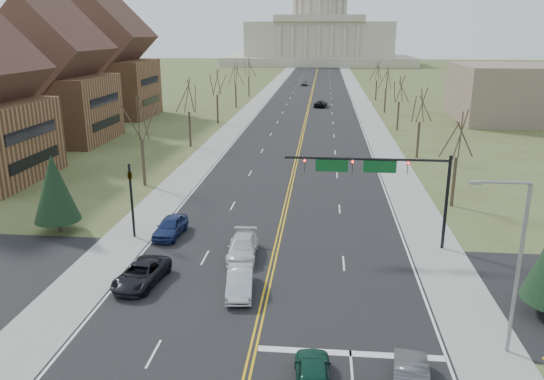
% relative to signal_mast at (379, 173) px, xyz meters
% --- Properties ---
extents(ground, '(600.00, 600.00, 0.00)m').
position_rel_signal_mast_xyz_m(ground, '(-7.45, -13.50, -5.76)').
color(ground, '#495028').
rests_on(ground, ground).
extents(road, '(20.00, 380.00, 0.01)m').
position_rel_signal_mast_xyz_m(road, '(-7.45, 96.50, -5.76)').
color(road, black).
rests_on(road, ground).
extents(cross_road, '(120.00, 14.00, 0.01)m').
position_rel_signal_mast_xyz_m(cross_road, '(-7.45, -7.50, -5.76)').
color(cross_road, black).
rests_on(cross_road, ground).
extents(sidewalk_left, '(4.00, 380.00, 0.03)m').
position_rel_signal_mast_xyz_m(sidewalk_left, '(-19.45, 96.50, -5.75)').
color(sidewalk_left, gray).
rests_on(sidewalk_left, ground).
extents(sidewalk_right, '(4.00, 380.00, 0.03)m').
position_rel_signal_mast_xyz_m(sidewalk_right, '(4.55, 96.50, -5.75)').
color(sidewalk_right, gray).
rests_on(sidewalk_right, ground).
extents(center_line, '(0.42, 380.00, 0.01)m').
position_rel_signal_mast_xyz_m(center_line, '(-7.45, 96.50, -5.75)').
color(center_line, gold).
rests_on(center_line, road).
extents(edge_line_left, '(0.15, 380.00, 0.01)m').
position_rel_signal_mast_xyz_m(edge_line_left, '(-17.25, 96.50, -5.75)').
color(edge_line_left, silver).
rests_on(edge_line_left, road).
extents(edge_line_right, '(0.15, 380.00, 0.01)m').
position_rel_signal_mast_xyz_m(edge_line_right, '(2.35, 96.50, -5.75)').
color(edge_line_right, silver).
rests_on(edge_line_right, road).
extents(stop_bar, '(9.50, 0.50, 0.01)m').
position_rel_signal_mast_xyz_m(stop_bar, '(-2.45, -14.50, -5.75)').
color(stop_bar, silver).
rests_on(stop_bar, road).
extents(capitol, '(90.00, 60.00, 50.00)m').
position_rel_signal_mast_xyz_m(capitol, '(-7.45, 236.41, 8.44)').
color(capitol, '#B4AD96').
rests_on(capitol, ground).
extents(signal_mast, '(12.12, 0.44, 7.20)m').
position_rel_signal_mast_xyz_m(signal_mast, '(0.00, 0.00, 0.00)').
color(signal_mast, black).
rests_on(signal_mast, ground).
extents(signal_left, '(0.32, 0.36, 6.00)m').
position_rel_signal_mast_xyz_m(signal_left, '(-18.95, 0.00, -2.05)').
color(signal_left, black).
rests_on(signal_left, ground).
extents(street_light, '(2.90, 0.25, 9.07)m').
position_rel_signal_mast_xyz_m(street_light, '(5.29, -13.50, -0.54)').
color(street_light, gray).
rests_on(street_light, ground).
extents(tree_r_0, '(3.74, 3.74, 8.50)m').
position_rel_signal_mast_xyz_m(tree_r_0, '(8.05, 10.50, 0.79)').
color(tree_r_0, '#382C21').
rests_on(tree_r_0, ground).
extents(tree_l_0, '(3.96, 3.96, 9.00)m').
position_rel_signal_mast_xyz_m(tree_l_0, '(-22.95, 14.50, 1.18)').
color(tree_l_0, '#382C21').
rests_on(tree_l_0, ground).
extents(tree_r_1, '(3.74, 3.74, 8.50)m').
position_rel_signal_mast_xyz_m(tree_r_1, '(8.05, 30.50, 0.79)').
color(tree_r_1, '#382C21').
rests_on(tree_r_1, ground).
extents(tree_l_1, '(3.96, 3.96, 9.00)m').
position_rel_signal_mast_xyz_m(tree_l_1, '(-22.95, 34.50, 1.18)').
color(tree_l_1, '#382C21').
rests_on(tree_l_1, ground).
extents(tree_r_2, '(3.74, 3.74, 8.50)m').
position_rel_signal_mast_xyz_m(tree_r_2, '(8.05, 50.50, 0.79)').
color(tree_r_2, '#382C21').
rests_on(tree_r_2, ground).
extents(tree_l_2, '(3.96, 3.96, 9.00)m').
position_rel_signal_mast_xyz_m(tree_l_2, '(-22.95, 54.50, 1.18)').
color(tree_l_2, '#382C21').
rests_on(tree_l_2, ground).
extents(tree_r_3, '(3.74, 3.74, 8.50)m').
position_rel_signal_mast_xyz_m(tree_r_3, '(8.05, 70.50, 0.79)').
color(tree_r_3, '#382C21').
rests_on(tree_r_3, ground).
extents(tree_l_3, '(3.96, 3.96, 9.00)m').
position_rel_signal_mast_xyz_m(tree_l_3, '(-22.95, 74.50, 1.18)').
color(tree_l_3, '#382C21').
rests_on(tree_l_3, ground).
extents(tree_r_4, '(3.74, 3.74, 8.50)m').
position_rel_signal_mast_xyz_m(tree_r_4, '(8.05, 90.50, 0.79)').
color(tree_r_4, '#382C21').
rests_on(tree_r_4, ground).
extents(tree_l_4, '(3.96, 3.96, 9.00)m').
position_rel_signal_mast_xyz_m(tree_l_4, '(-22.95, 94.50, 1.18)').
color(tree_l_4, '#382C21').
rests_on(tree_l_4, ground).
extents(conifer_l, '(3.64, 3.64, 6.50)m').
position_rel_signal_mast_xyz_m(conifer_l, '(-25.45, 0.50, -2.02)').
color(conifer_l, '#382C21').
rests_on(conifer_l, ground).
extents(bldg_left_mid, '(15.10, 14.28, 20.75)m').
position_rel_signal_mast_xyz_m(bldg_left_mid, '(-43.44, 36.50, 2.78)').
color(bldg_left_mid, brown).
rests_on(bldg_left_mid, ground).
extents(bldg_left_far, '(17.10, 14.28, 23.25)m').
position_rel_signal_mast_xyz_m(bldg_left_far, '(-45.44, 60.50, 3.78)').
color(bldg_left_far, brown).
rests_on(bldg_left_far, ground).
extents(bldg_right_mass, '(25.00, 20.00, 10.00)m').
position_rel_signal_mast_xyz_m(bldg_right_mass, '(32.55, 62.50, -0.76)').
color(bldg_right_mass, '#746252').
rests_on(bldg_right_mass, ground).
extents(car_nb_inner_lead, '(1.86, 4.28, 1.44)m').
position_rel_signal_mast_xyz_m(car_nb_inner_lead, '(-4.31, -17.34, -5.03)').
color(car_nb_inner_lead, '#0D3A2B').
rests_on(car_nb_inner_lead, road).
extents(car_nb_outer_lead, '(2.13, 4.61, 1.46)m').
position_rel_signal_mast_xyz_m(car_nb_outer_lead, '(0.12, -17.18, -5.02)').
color(car_nb_outer_lead, '#424448').
rests_on(car_nb_outer_lead, road).
extents(car_sb_inner_lead, '(2.04, 4.64, 1.48)m').
position_rel_signal_mast_xyz_m(car_sb_inner_lead, '(-9.07, -8.53, -5.01)').
color(car_sb_inner_lead, '#B3B7BC').
rests_on(car_sb_inner_lead, road).
extents(car_sb_outer_lead, '(2.99, 5.34, 1.41)m').
position_rel_signal_mast_xyz_m(car_sb_outer_lead, '(-15.62, -7.94, -5.04)').
color(car_sb_outer_lead, black).
rests_on(car_sb_outer_lead, road).
extents(car_sb_inner_second, '(2.32, 5.16, 1.47)m').
position_rel_signal_mast_xyz_m(car_sb_inner_second, '(-9.73, -3.03, -5.02)').
color(car_sb_inner_second, silver).
rests_on(car_sb_inner_second, road).
extents(car_sb_outer_second, '(2.16, 4.70, 1.56)m').
position_rel_signal_mast_xyz_m(car_sb_outer_second, '(-16.11, 0.49, -4.97)').
color(car_sb_outer_second, navy).
rests_on(car_sb_outer_second, road).
extents(car_far_nb, '(3.04, 5.46, 1.44)m').
position_rel_signal_mast_xyz_m(car_far_nb, '(-4.85, 77.35, -5.03)').
color(car_far_nb, black).
rests_on(car_far_nb, road).
extents(car_far_sb, '(1.77, 4.33, 1.47)m').
position_rel_signal_mast_xyz_m(car_far_sb, '(-10.34, 124.15, -5.01)').
color(car_far_sb, '#515359').
rests_on(car_far_sb, road).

